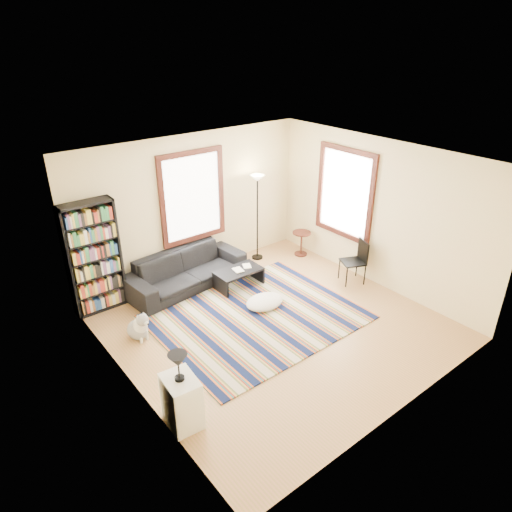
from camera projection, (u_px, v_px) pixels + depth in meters
floor at (274, 327)px, 7.75m from camera, size 5.00×5.00×0.10m
ceiling at (278, 158)px, 6.46m from camera, size 5.00×5.00×0.10m
wall_back at (191, 206)px, 8.90m from camera, size 5.00×0.10×2.80m
wall_front at (418, 324)px, 5.32m from camera, size 5.00×0.10×2.80m
wall_left at (121, 305)px, 5.69m from camera, size 0.10×5.00×2.80m
wall_right at (379, 213)px, 8.52m from camera, size 0.10×5.00×2.80m
window_back at (192, 197)px, 8.75m from camera, size 1.20×0.06×1.60m
window_right at (345, 193)px, 8.95m from camera, size 0.06×1.20×1.60m
rug at (257, 317)px, 7.92m from camera, size 3.35×2.68×0.02m
sofa at (186, 270)px, 8.75m from camera, size 1.16×2.44×0.69m
bookshelf at (94, 258)px, 7.75m from camera, size 0.90×0.30×2.00m
coffee_table at (239, 278)px, 8.79m from camera, size 0.93×0.56×0.36m
book_a at (234, 271)px, 8.65m from camera, size 0.20×0.25×0.02m
book_b at (243, 266)px, 8.83m from camera, size 0.22×0.25×0.02m
floor_cushion at (265, 302)px, 8.20m from camera, size 0.87×0.76×0.18m
floor_lamp at (257, 218)px, 9.57m from camera, size 0.36×0.36×1.86m
side_table at (301, 243)px, 10.01m from camera, size 0.46×0.46×0.54m
folding_chair at (353, 262)px, 8.86m from camera, size 0.55×0.54×0.86m
white_cabinet at (182, 401)px, 5.65m from camera, size 0.43×0.53×0.70m
table_lamp at (178, 367)px, 5.41m from camera, size 0.31×0.31×0.38m
dog at (137, 325)px, 7.29m from camera, size 0.46×0.57×0.51m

